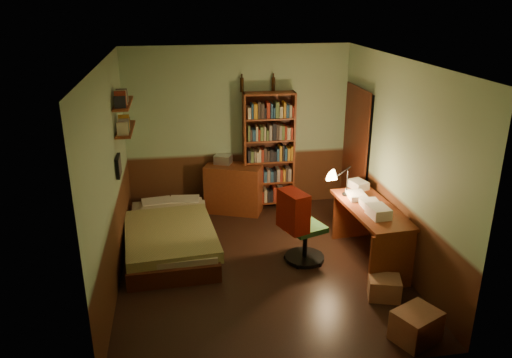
{
  "coord_description": "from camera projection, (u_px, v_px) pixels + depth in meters",
  "views": [
    {
      "loc": [
        -0.94,
        -5.61,
        3.31
      ],
      "look_at": [
        0.0,
        0.25,
        1.1
      ],
      "focal_mm": 35.0,
      "sensor_mm": 36.0,
      "label": 1
    }
  ],
  "objects": [
    {
      "name": "desk",
      "position": [
        370.0,
        234.0,
        6.46
      ],
      "size": [
        0.69,
        1.46,
        0.76
      ],
      "primitive_type": "cube",
      "rotation": [
        0.0,
        0.0,
        0.07
      ],
      "color": "maroon",
      "rests_on": "ground"
    },
    {
      "name": "desk_lamp",
      "position": [
        348.0,
        172.0,
        6.61
      ],
      "size": [
        0.24,
        0.24,
        0.67
      ],
      "primitive_type": "cone",
      "rotation": [
        0.0,
        0.0,
        -0.22
      ],
      "color": "black",
      "rests_on": "desk"
    },
    {
      "name": "wall_shelf_upper",
      "position": [
        123.0,
        103.0,
        6.58
      ],
      "size": [
        0.2,
        0.9,
        0.03
      ],
      "primitive_type": "cube",
      "color": "maroon",
      "rests_on": "wall_left"
    },
    {
      "name": "mini_stereo",
      "position": [
        223.0,
        159.0,
        7.9
      ],
      "size": [
        0.32,
        0.29,
        0.14
      ],
      "primitive_type": "cube",
      "rotation": [
        0.0,
        0.0,
        -0.42
      ],
      "color": "#B2B2B7",
      "rests_on": "dresser"
    },
    {
      "name": "door_trim",
      "position": [
        354.0,
        155.0,
        7.59
      ],
      "size": [
        0.02,
        0.98,
        2.08
      ],
      "primitive_type": "cube",
      "color": "#38160B",
      "rests_on": "ground"
    },
    {
      "name": "wall_front",
      "position": [
        299.0,
        249.0,
        4.17
      ],
      "size": [
        3.5,
        0.02,
        2.6
      ],
      "primitive_type": "cube",
      "color": "#91B087",
      "rests_on": "ground"
    },
    {
      "name": "bottle_left",
      "position": [
        242.0,
        85.0,
        7.6
      ],
      "size": [
        0.06,
        0.06,
        0.21
      ],
      "primitive_type": "cylinder",
      "rotation": [
        0.0,
        0.0,
        0.03
      ],
      "color": "black",
      "rests_on": "bookshelf"
    },
    {
      "name": "wall_shelf_lower",
      "position": [
        126.0,
        129.0,
        6.7
      ],
      "size": [
        0.2,
        0.9,
        0.03
      ],
      "primitive_type": "cube",
      "color": "maroon",
      "rests_on": "wall_left"
    },
    {
      "name": "doorway",
      "position": [
        356.0,
        155.0,
        7.59
      ],
      "size": [
        0.06,
        0.9,
        2.0
      ],
      "primitive_type": "cube",
      "color": "black",
      "rests_on": "ground"
    },
    {
      "name": "bookshelf",
      "position": [
        269.0,
        152.0,
        7.93
      ],
      "size": [
        0.82,
        0.27,
        1.9
      ],
      "primitive_type": "cube",
      "rotation": [
        0.0,
        0.0,
        -0.02
      ],
      "color": "maroon",
      "rests_on": "ground"
    },
    {
      "name": "paper_stack",
      "position": [
        358.0,
        185.0,
        6.94
      ],
      "size": [
        0.26,
        0.31,
        0.11
      ],
      "primitive_type": "cube",
      "rotation": [
        0.0,
        0.0,
        0.29
      ],
      "color": "silver",
      "rests_on": "desk"
    },
    {
      "name": "bottle_right",
      "position": [
        273.0,
        84.0,
        7.68
      ],
      "size": [
        0.06,
        0.06,
        0.21
      ],
      "primitive_type": "cylinder",
      "rotation": [
        0.0,
        0.0,
        0.09
      ],
      "color": "black",
      "rests_on": "bookshelf"
    },
    {
      "name": "floor",
      "position": [
        259.0,
        265.0,
        6.48
      ],
      "size": [
        3.5,
        4.0,
        0.02
      ],
      "primitive_type": "cube",
      "color": "black",
      "rests_on": "ground"
    },
    {
      "name": "cardboard_box_a",
      "position": [
        416.0,
        326.0,
        5.03
      ],
      "size": [
        0.55,
        0.51,
        0.33
      ],
      "primitive_type": "cube",
      "rotation": [
        0.0,
        0.0,
        0.44
      ],
      "color": "#926347",
      "rests_on": "ground"
    },
    {
      "name": "cardboard_box_b",
      "position": [
        384.0,
        288.0,
        5.75
      ],
      "size": [
        0.43,
        0.38,
        0.25
      ],
      "primitive_type": "cube",
      "rotation": [
        0.0,
        0.0,
        -0.29
      ],
      "color": "#926347",
      "rests_on": "ground"
    },
    {
      "name": "red_jacket",
      "position": [
        311.0,
        175.0,
        6.21
      ],
      "size": [
        0.38,
        0.49,
        0.51
      ],
      "primitive_type": "cube",
      "rotation": [
        0.0,
        0.0,
        -0.4
      ],
      "color": "#A01B0E",
      "rests_on": "office_chair"
    },
    {
      "name": "wall_back",
      "position": [
        238.0,
        129.0,
        7.89
      ],
      "size": [
        3.5,
        0.02,
        2.6
      ],
      "primitive_type": "cube",
      "color": "#91B087",
      "rests_on": "ground"
    },
    {
      "name": "dresser",
      "position": [
        234.0,
        189.0,
        7.96
      ],
      "size": [
        0.97,
        0.73,
        0.78
      ],
      "primitive_type": "cube",
      "rotation": [
        0.0,
        0.0,
        -0.37
      ],
      "color": "maroon",
      "rests_on": "ground"
    },
    {
      "name": "framed_picture",
      "position": [
        118.0,
        166.0,
        6.34
      ],
      "size": [
        0.04,
        0.32,
        0.26
      ],
      "primitive_type": "cube",
      "color": "black",
      "rests_on": "wall_left"
    },
    {
      "name": "office_chair",
      "position": [
        306.0,
        228.0,
        6.45
      ],
      "size": [
        0.58,
        0.54,
        0.93
      ],
      "primitive_type": "cube",
      "rotation": [
        0.0,
        0.0,
        0.36
      ],
      "color": "#275527",
      "rests_on": "ground"
    },
    {
      "name": "wall_right",
      "position": [
        397.0,
        163.0,
        6.29
      ],
      "size": [
        0.02,
        4.0,
        2.6
      ],
      "primitive_type": "cube",
      "color": "#91B087",
      "rests_on": "ground"
    },
    {
      "name": "bed",
      "position": [
        170.0,
        227.0,
        6.83
      ],
      "size": [
        1.19,
        2.12,
        0.62
      ],
      "primitive_type": "cube",
      "rotation": [
        0.0,
        0.0,
        0.04
      ],
      "color": "#868E51",
      "rests_on": "ground"
    },
    {
      "name": "wall_left",
      "position": [
        109.0,
        179.0,
        5.77
      ],
      "size": [
        0.02,
        4.0,
        2.6
      ],
      "primitive_type": "cube",
      "color": "#91B087",
      "rests_on": "ground"
    },
    {
      "name": "ceiling",
      "position": [
        260.0,
        60.0,
        5.57
      ],
      "size": [
        3.5,
        4.0,
        0.02
      ],
      "primitive_type": "cube",
      "color": "silver",
      "rests_on": "wall_back"
    }
  ]
}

